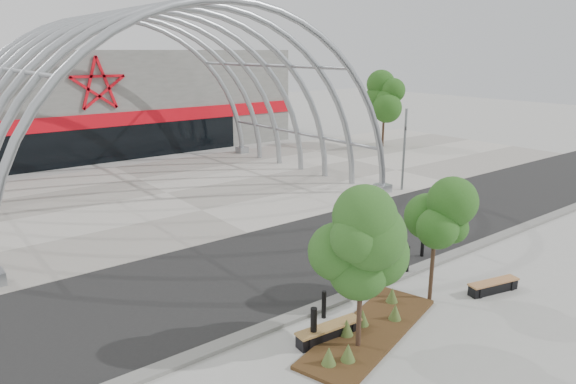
{
  "coord_description": "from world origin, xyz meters",
  "views": [
    {
      "loc": [
        -11.85,
        -11.37,
        7.97
      ],
      "look_at": [
        0.0,
        4.0,
        2.6
      ],
      "focal_mm": 32.0,
      "sensor_mm": 36.0,
      "label": 1
    }
  ],
  "objects_px": {
    "street_tree_1": "(436,219)",
    "street_tree_0": "(362,244)",
    "signal_pole": "(404,148)",
    "bench_1": "(493,287)",
    "bollard_2": "(380,273)",
    "bench_0": "(329,333)"
  },
  "relations": [
    {
      "from": "street_tree_1",
      "to": "street_tree_0",
      "type": "bearing_deg",
      "value": -171.53
    },
    {
      "from": "signal_pole",
      "to": "bench_1",
      "type": "xyz_separation_m",
      "value": [
        -7.85,
        -10.64,
        -2.31
      ]
    },
    {
      "from": "street_tree_0",
      "to": "bollard_2",
      "type": "height_order",
      "value": "street_tree_0"
    },
    {
      "from": "signal_pole",
      "to": "street_tree_1",
      "type": "xyz_separation_m",
      "value": [
        -10.04,
        -9.69,
        0.3
      ]
    },
    {
      "from": "bench_0",
      "to": "bench_1",
      "type": "height_order",
      "value": "bench_0"
    },
    {
      "from": "signal_pole",
      "to": "bollard_2",
      "type": "xyz_separation_m",
      "value": [
        -10.59,
        -7.99,
        -2.0
      ]
    },
    {
      "from": "street_tree_0",
      "to": "street_tree_1",
      "type": "bearing_deg",
      "value": 8.47
    },
    {
      "from": "bench_1",
      "to": "signal_pole",
      "type": "bearing_deg",
      "value": 53.59
    },
    {
      "from": "street_tree_1",
      "to": "bollard_2",
      "type": "xyz_separation_m",
      "value": [
        -0.54,
        1.7,
        -2.31
      ]
    },
    {
      "from": "street_tree_1",
      "to": "bollard_2",
      "type": "height_order",
      "value": "street_tree_1"
    },
    {
      "from": "bench_1",
      "to": "street_tree_0",
      "type": "bearing_deg",
      "value": 176.54
    },
    {
      "from": "street_tree_0",
      "to": "bollard_2",
      "type": "distance_m",
      "value": 4.83
    },
    {
      "from": "signal_pole",
      "to": "bollard_2",
      "type": "bearing_deg",
      "value": -142.95
    },
    {
      "from": "bench_0",
      "to": "bollard_2",
      "type": "relative_size",
      "value": 2.12
    },
    {
      "from": "street_tree_0",
      "to": "bench_1",
      "type": "height_order",
      "value": "street_tree_0"
    },
    {
      "from": "street_tree_0",
      "to": "bench_0",
      "type": "relative_size",
      "value": 2.03
    },
    {
      "from": "bollard_2",
      "to": "street_tree_1",
      "type": "bearing_deg",
      "value": -72.32
    },
    {
      "from": "street_tree_1",
      "to": "signal_pole",
      "type": "bearing_deg",
      "value": 43.98
    },
    {
      "from": "bench_1",
      "to": "bollard_2",
      "type": "relative_size",
      "value": 1.99
    },
    {
      "from": "street_tree_1",
      "to": "bench_0",
      "type": "distance_m",
      "value": 4.98
    },
    {
      "from": "street_tree_1",
      "to": "bollard_2",
      "type": "distance_m",
      "value": 2.92
    },
    {
      "from": "street_tree_0",
      "to": "bench_0",
      "type": "distance_m",
      "value": 3.02
    }
  ]
}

